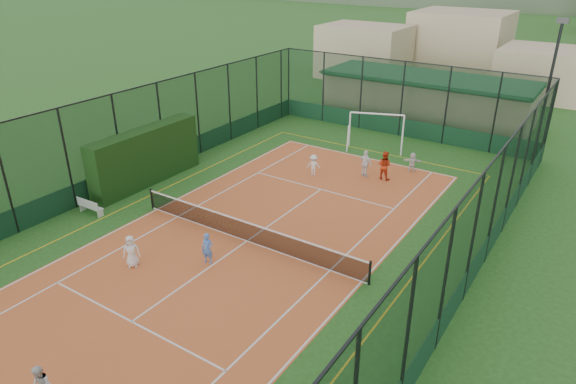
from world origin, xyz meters
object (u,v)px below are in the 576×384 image
object	(u,v)px
child_near_left	(131,251)
child_far_back	(412,162)
child_far_right	(365,164)
clubhouse	(426,97)
child_far_left	(314,165)
white_bench	(91,206)
child_near_mid	(207,249)
futsal_goal_far	(376,131)
floodlight_ne	(547,95)
coach	(384,165)

from	to	relation	value
child_near_left	child_far_back	world-z (taller)	child_near_left
child_far_right	clubhouse	bearing A→B (deg)	-68.93
child_far_left	child_far_right	xyz separation A→B (m)	(2.50, 1.39, 0.17)
white_bench	child_far_back	distance (m)	17.28
clubhouse	child_near_mid	bearing A→B (deg)	-90.62
child_near_left	child_near_mid	bearing A→B (deg)	-5.51
clubhouse	futsal_goal_far	distance (m)	8.11
floodlight_ne	coach	xyz separation A→B (m)	(-6.43, -7.07, -3.32)
child_far_left	coach	size ratio (longest dim) A/B	0.75
coach	floodlight_ne	bearing A→B (deg)	-129.99
futsal_goal_far	child_near_mid	size ratio (longest dim) A/B	2.62
futsal_goal_far	child_far_back	distance (m)	4.28
child_near_mid	child_far_left	xyz separation A→B (m)	(-1.07, 10.06, -0.06)
child_near_mid	child_far_back	xyz separation A→B (m)	(3.34, 13.61, -0.09)
child_far_left	child_far_right	world-z (taller)	child_far_right
floodlight_ne	white_bench	distance (m)	25.08
clubhouse	child_near_left	bearing A→B (deg)	-95.75
clubhouse	child_far_right	distance (m)	12.82
child_near_left	coach	world-z (taller)	coach
clubhouse	white_bench	size ratio (longest dim) A/B	10.61
futsal_goal_far	child_far_right	size ratio (longest dim) A/B	2.24
child_near_mid	coach	xyz separation A→B (m)	(2.43, 11.73, 0.14)
floodlight_ne	coach	size ratio (longest dim) A/B	5.16
clubhouse	child_far_left	xyz separation A→B (m)	(-1.33, -14.13, -0.97)
floodlight_ne	futsal_goal_far	size ratio (longest dim) A/B	2.40
clubhouse	white_bench	world-z (taller)	clubhouse
child_near_mid	child_far_left	distance (m)	10.12
white_bench	coach	world-z (taller)	coach
child_far_left	child_far_right	size ratio (longest dim) A/B	0.78
child_far_left	child_near_mid	bearing A→B (deg)	71.65
child_near_mid	coach	size ratio (longest dim) A/B	0.82
clubhouse	child_near_left	size ratio (longest dim) A/B	11.31
white_bench	child_far_right	bearing A→B (deg)	49.32
coach	child_near_left	bearing A→B (deg)	72.86
child_far_back	white_bench	bearing A→B (deg)	29.49
clubhouse	futsal_goal_far	bearing A→B (deg)	-92.49
child_far_left	coach	bearing A→B (deg)	-178.96
child_far_back	coach	xyz separation A→B (m)	(-0.91, -1.88, 0.24)
child_far_back	child_near_mid	bearing A→B (deg)	54.72
child_near_mid	child_near_left	bearing A→B (deg)	-157.35
clubhouse	child_far_right	xyz separation A→B (m)	(1.17, -12.74, -0.80)
futsal_goal_far	child_near_mid	xyz separation A→B (m)	(0.09, -16.10, -0.44)
floodlight_ne	child_far_right	distance (m)	10.97
coach	clubhouse	bearing A→B (deg)	-77.84
child_near_mid	clubhouse	bearing A→B (deg)	74.29
clubhouse	coach	bearing A→B (deg)	-80.15
child_near_left	child_far_right	world-z (taller)	child_far_right
floodlight_ne	clubhouse	bearing A→B (deg)	147.88
child_far_back	coach	bearing A→B (deg)	42.63
futsal_goal_far	coach	size ratio (longest dim) A/B	2.15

